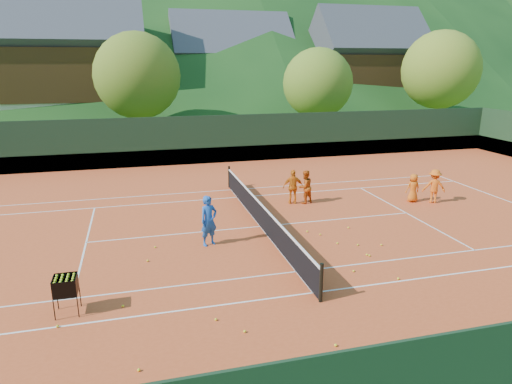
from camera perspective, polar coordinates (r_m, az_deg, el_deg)
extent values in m
plane|color=#2E5119|center=(17.74, 0.57, -4.39)|extent=(400.00, 400.00, 0.00)
cube|color=#C64720|center=(17.74, 0.57, -4.36)|extent=(40.00, 24.00, 0.02)
imported|color=#1B53B3|center=(15.79, -5.92, -3.59)|extent=(0.76, 0.65, 1.77)
imported|color=#CC5412|center=(20.56, 6.16, 0.64)|extent=(0.89, 0.79, 1.51)
imported|color=orange|center=(20.42, 4.67, 0.65)|extent=(0.97, 0.54, 1.56)
imported|color=orange|center=(21.87, 19.04, 0.49)|extent=(0.65, 0.44, 1.30)
imported|color=orange|center=(22.03, 21.38, 0.68)|extent=(1.13, 0.91, 1.53)
sphere|color=yellow|center=(16.11, -12.50, -6.73)|extent=(0.07, 0.07, 0.07)
sphere|color=yellow|center=(17.01, 8.03, -5.27)|extent=(0.07, 0.07, 0.07)
sphere|color=yellow|center=(15.11, -13.39, -8.35)|extent=(0.07, 0.07, 0.07)
sphere|color=yellow|center=(12.35, -23.57, -15.13)|extent=(0.07, 0.07, 0.07)
sphere|color=yellow|center=(10.90, 9.92, -18.35)|extent=(0.07, 0.07, 0.07)
sphere|color=yellow|center=(12.68, -16.29, -13.53)|extent=(0.07, 0.07, 0.07)
sphere|color=yellow|center=(10.35, -14.44, -20.74)|extent=(0.07, 0.07, 0.07)
sphere|color=yellow|center=(11.69, -5.05, -15.58)|extent=(0.07, 0.07, 0.07)
sphere|color=yellow|center=(17.24, 6.42, -4.91)|extent=(0.07, 0.07, 0.07)
sphere|color=yellow|center=(16.31, 12.60, -6.45)|extent=(0.07, 0.07, 0.07)
sphere|color=yellow|center=(11.22, -1.42, -17.02)|extent=(0.07, 0.07, 0.07)
sphere|color=yellow|center=(16.50, 15.40, -6.38)|extent=(0.07, 0.07, 0.07)
sphere|color=yellow|center=(14.21, 17.36, -10.29)|extent=(0.07, 0.07, 0.07)
sphere|color=yellow|center=(14.34, 12.10, -9.63)|extent=(0.07, 0.07, 0.07)
sphere|color=yellow|center=(16.30, 10.13, -6.32)|extent=(0.07, 0.07, 0.07)
sphere|color=yellow|center=(15.54, 14.00, -7.70)|extent=(0.07, 0.07, 0.07)
sphere|color=yellow|center=(15.58, 13.68, -7.61)|extent=(0.07, 0.07, 0.07)
sphere|color=yellow|center=(17.88, 11.48, -4.38)|extent=(0.07, 0.07, 0.07)
cube|color=white|center=(12.99, 7.18, -12.38)|extent=(23.77, 0.06, 0.00)
cube|color=silver|center=(22.82, -3.10, 0.29)|extent=(23.77, 0.06, 0.00)
cube|color=silver|center=(14.12, 5.09, -9.88)|extent=(23.77, 0.06, 0.00)
cube|color=white|center=(21.53, -2.35, -0.66)|extent=(23.77, 0.06, 0.00)
cube|color=white|center=(17.28, -20.47, -5.93)|extent=(0.06, 8.23, 0.00)
cube|color=silver|center=(20.31, 18.27, -2.50)|extent=(0.06, 8.23, 0.00)
cube|color=white|center=(17.74, 0.57, -4.32)|extent=(12.80, 0.06, 0.00)
cube|color=white|center=(17.74, 0.57, -4.32)|extent=(0.06, 10.97, 0.00)
cube|color=black|center=(17.59, 0.57, -2.95)|extent=(0.03, 11.97, 0.90)
cube|color=white|center=(17.44, 0.58, -1.49)|extent=(0.05, 11.97, 0.06)
cylinder|color=black|center=(12.33, 8.15, -11.18)|extent=(0.10, 0.10, 1.10)
cylinder|color=black|center=(23.15, -3.38, 1.91)|extent=(0.10, 0.10, 1.10)
cube|color=black|center=(28.77, -5.84, 6.54)|extent=(40.00, 0.05, 3.00)
cube|color=#185623|center=(28.94, -5.79, 4.58)|extent=(40.40, 0.05, 1.00)
cylinder|color=black|center=(12.56, -23.91, -13.36)|extent=(0.02, 0.02, 0.55)
cylinder|color=black|center=(12.48, -21.36, -13.28)|extent=(0.02, 0.02, 0.55)
cylinder|color=black|center=(13.04, -23.56, -12.21)|extent=(0.02, 0.02, 0.55)
cylinder|color=black|center=(12.96, -21.11, -12.11)|extent=(0.02, 0.02, 0.55)
cube|color=black|center=(12.63, -22.62, -11.63)|extent=(0.55, 0.55, 0.02)
cube|color=black|center=(12.29, -22.89, -11.28)|extent=(0.55, 0.02, 0.45)
cube|color=black|center=(12.78, -22.58, -10.18)|extent=(0.55, 0.02, 0.45)
cube|color=black|center=(12.58, -23.99, -10.77)|extent=(0.02, 0.55, 0.45)
cube|color=black|center=(12.50, -21.47, -10.66)|extent=(0.02, 0.55, 0.45)
sphere|color=#CCE526|center=(12.31, -23.90, -10.37)|extent=(0.07, 0.07, 0.07)
sphere|color=#CCE526|center=(12.43, -23.81, -10.10)|extent=(0.07, 0.07, 0.07)
sphere|color=#CCE526|center=(12.55, -23.72, -9.83)|extent=(0.07, 0.07, 0.07)
sphere|color=#CCE526|center=(12.67, -23.64, -9.57)|extent=(0.07, 0.07, 0.07)
sphere|color=#CCE526|center=(12.28, -23.27, -10.35)|extent=(0.07, 0.07, 0.07)
sphere|color=#CCE526|center=(12.40, -23.18, -10.07)|extent=(0.07, 0.07, 0.07)
sphere|color=#CCE526|center=(12.53, -23.10, -9.81)|extent=(0.07, 0.07, 0.07)
sphere|color=#CCE526|center=(12.65, -23.02, -9.55)|extent=(0.07, 0.07, 0.07)
sphere|color=#CCE526|center=(12.26, -22.63, -10.32)|extent=(0.07, 0.07, 0.07)
sphere|color=#CCE526|center=(12.38, -22.55, -10.05)|extent=(0.07, 0.07, 0.07)
sphere|color=#CCE526|center=(12.51, -22.47, -9.78)|extent=(0.07, 0.07, 0.07)
sphere|color=#CCE526|center=(12.63, -22.40, -9.52)|extent=(0.07, 0.07, 0.07)
sphere|color=#CCE526|center=(12.24, -21.99, -10.29)|extent=(0.07, 0.07, 0.07)
sphere|color=#CCE526|center=(12.36, -21.91, -10.02)|extent=(0.07, 0.07, 0.07)
sphere|color=#CCE526|center=(12.49, -21.85, -9.75)|extent=(0.07, 0.07, 0.07)
sphere|color=#CCE526|center=(12.61, -21.78, -9.49)|extent=(0.07, 0.07, 0.07)
cube|color=beige|center=(46.61, -21.93, 8.95)|extent=(12.00, 9.00, 2.88)
cube|color=#39220F|center=(46.39, -22.41, 13.45)|extent=(12.24, 9.18, 4.48)
cube|color=#42424A|center=(46.41, -22.79, 16.94)|extent=(13.80, 9.93, 9.93)
cube|color=beige|center=(51.35, -3.14, 10.39)|extent=(11.00, 8.00, 2.52)
cube|color=#39200F|center=(51.15, -3.19, 13.98)|extent=(11.22, 8.16, 3.92)
cube|color=#43434B|center=(51.13, -3.24, 16.85)|extent=(12.65, 8.82, 8.82)
cube|color=beige|center=(52.35, 13.23, 10.20)|extent=(10.00, 8.00, 2.70)
cube|color=#361F0E|center=(52.15, 13.48, 13.97)|extent=(10.20, 8.16, 4.20)
cube|color=#3C3D44|center=(52.15, 13.68, 16.93)|extent=(11.50, 8.82, 8.82)
cylinder|color=#412B1A|center=(36.35, -14.20, 7.96)|extent=(0.36, 0.36, 2.88)
sphere|color=#476D1D|center=(36.06, -14.61, 13.88)|extent=(6.40, 6.40, 6.40)
cylinder|color=#412A1A|center=(38.22, 7.53, 8.39)|extent=(0.36, 0.36, 2.52)
sphere|color=#47751F|center=(37.94, 7.72, 13.32)|extent=(5.60, 5.60, 5.60)
cylinder|color=#402819|center=(44.94, 21.53, 8.89)|extent=(0.36, 0.36, 3.06)
sphere|color=#547B20|center=(44.71, 22.06, 13.96)|extent=(6.80, 6.80, 6.80)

